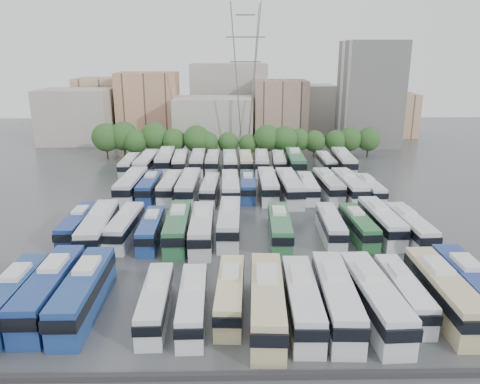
{
  "coord_description": "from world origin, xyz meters",
  "views": [
    {
      "loc": [
        -1.3,
        -62.3,
        23.37
      ],
      "look_at": [
        -0.04,
        5.31,
        3.0
      ],
      "focal_mm": 35.0,
      "sensor_mm": 36.0,
      "label": 1
    }
  ],
  "objects_px": {
    "bus_r0_s6": "(230,293)",
    "bus_r2_s7": "(248,186)",
    "bus_r3_s9": "(279,162)",
    "bus_r0_s9": "(336,298)",
    "bus_r3_s13": "(343,161)",
    "bus_r2_s11": "(328,185)",
    "bus_r3_s7": "(246,162)",
    "bus_r0_s11": "(403,292)",
    "bus_r2_s12": "(349,186)",
    "bus_r1_s11": "(358,226)",
    "bus_r3_s8": "(262,162)",
    "bus_r0_s4": "(156,302)",
    "bus_r0_s10": "(374,298)",
    "bus_r3_s2": "(165,160)",
    "bus_r1_s8": "(280,227)",
    "bus_r1_s10": "(331,225)",
    "bus_r1_s6": "(229,222)",
    "bus_r2_s5": "(210,189)",
    "bus_r0_s2": "(84,292)",
    "bus_r0_s5": "(192,303)",
    "bus_r3_s1": "(147,163)",
    "bus_r2_s6": "(230,188)",
    "bus_r1_s12": "(381,221)",
    "bus_r2_s4": "(189,187)",
    "bus_r2_s8": "(268,185)",
    "bus_r2_s1": "(132,185)",
    "bus_r0_s7": "(267,301)",
    "bus_r1_s2": "(125,226)",
    "bus_r3_s3": "(180,162)",
    "bus_r1_s1": "(99,228)",
    "bus_r1_s13": "(410,227)",
    "bus_r1_s5": "(202,228)",
    "bus_r2_s9": "(289,187)",
    "bus_r0_s12": "(443,292)",
    "bus_r3_s12": "(326,162)",
    "bus_r3_s0": "(129,165)",
    "bus_r1_s4": "(178,227)",
    "electricity_pylon": "(245,73)",
    "bus_r2_s10": "(308,187)",
    "bus_r3_s10": "(295,162)",
    "bus_r0_s1": "(50,290)",
    "bus_r3_s6": "(230,162)",
    "bus_r0_s13": "(472,288)",
    "apartment_tower": "(370,94)",
    "bus_r2_s2": "(150,187)",
    "bus_r2_s13": "(370,189)",
    "bus_r2_s3": "(170,187)",
    "bus_r1_s0": "(78,225)"
  },
  "relations": [
    {
      "from": "bus_r0_s6",
      "to": "bus_r2_s7",
      "type": "relative_size",
      "value": 1.03
    },
    {
      "from": "bus_r0_s6",
      "to": "bus_r3_s9",
      "type": "xyz_separation_m",
      "value": [
        9.81,
        53.62,
        0.03
      ]
    },
    {
      "from": "bus_r0_s9",
      "to": "bus_r3_s13",
      "type": "relative_size",
      "value": 0.97
    },
    {
      "from": "bus_r2_s7",
      "to": "bus_r2_s11",
      "type": "bearing_deg",
      "value": -1.16
    },
    {
      "from": "bus_r2_s7",
      "to": "bus_r3_s7",
      "type": "xyz_separation_m",
      "value": [
        0.16,
        17.62,
        0.1
      ]
    },
    {
      "from": "bus_r0_s11",
      "to": "bus_r2_s12",
      "type": "height_order",
      "value": "bus_r2_s12"
    },
    {
      "from": "bus_r2_s11",
      "to": "bus_r2_s7",
      "type": "bearing_deg",
      "value": 175.07
    },
    {
      "from": "bus_r1_s11",
      "to": "bus_r3_s8",
      "type": "height_order",
      "value": "bus_r3_s8"
    },
    {
      "from": "bus_r0_s4",
      "to": "bus_r2_s7",
      "type": "height_order",
      "value": "bus_r2_s7"
    },
    {
      "from": "bus_r0_s10",
      "to": "bus_r3_s2",
      "type": "relative_size",
      "value": 0.98
    },
    {
      "from": "bus_r1_s8",
      "to": "bus_r1_s10",
      "type": "relative_size",
      "value": 1.07
    },
    {
      "from": "bus_r0_s11",
      "to": "bus_r1_s6",
      "type": "relative_size",
      "value": 0.87
    },
    {
      "from": "bus_r2_s5",
      "to": "bus_r0_s2",
      "type": "bearing_deg",
      "value": -103.69
    },
    {
      "from": "bus_r0_s5",
      "to": "bus_r3_s1",
      "type": "xyz_separation_m",
      "value": [
        -13.27,
        53.82,
        0.32
      ]
    },
    {
      "from": "bus_r2_s6",
      "to": "bus_r1_s12",
      "type": "bearing_deg",
      "value": -40.01
    },
    {
      "from": "bus_r2_s7",
      "to": "bus_r2_s4",
      "type": "bearing_deg",
      "value": -171.49
    },
    {
      "from": "bus_r2_s8",
      "to": "bus_r3_s8",
      "type": "bearing_deg",
      "value": 89.88
    },
    {
      "from": "bus_r2_s1",
      "to": "bus_r3_s8",
      "type": "xyz_separation_m",
      "value": [
        22.78,
        17.34,
        -0.15
      ]
    },
    {
      "from": "bus_r0_s7",
      "to": "bus_r3_s7",
      "type": "xyz_separation_m",
      "value": [
        -0.19,
        55.96,
        -0.28
      ]
    },
    {
      "from": "bus_r3_s1",
      "to": "bus_r3_s9",
      "type": "xyz_separation_m",
      "value": [
        26.47,
        1.42,
        -0.24
      ]
    },
    {
      "from": "bus_r2_s7",
      "to": "bus_r0_s2",
      "type": "bearing_deg",
      "value": -113.37
    },
    {
      "from": "bus_r1_s2",
      "to": "bus_r3_s3",
      "type": "height_order",
      "value": "bus_r3_s3"
    },
    {
      "from": "bus_r3_s8",
      "to": "bus_r1_s1",
      "type": "bearing_deg",
      "value": -119.22
    },
    {
      "from": "bus_r2_s4",
      "to": "bus_r1_s13",
      "type": "bearing_deg",
      "value": -30.18
    },
    {
      "from": "bus_r0_s7",
      "to": "bus_r3_s1",
      "type": "height_order",
      "value": "bus_r0_s7"
    },
    {
      "from": "bus_r1_s5",
      "to": "bus_r2_s9",
      "type": "distance_m",
      "value": 22.56
    },
    {
      "from": "bus_r0_s12",
      "to": "bus_r3_s2",
      "type": "bearing_deg",
      "value": 121.56
    },
    {
      "from": "bus_r3_s12",
      "to": "bus_r0_s12",
      "type": "bearing_deg",
      "value": -90.37
    },
    {
      "from": "bus_r3_s0",
      "to": "bus_r3_s2",
      "type": "bearing_deg",
      "value": 17.36
    },
    {
      "from": "bus_r1_s4",
      "to": "bus_r3_s8",
      "type": "xyz_separation_m",
      "value": [
        13.01,
        36.61,
        -0.07
      ]
    },
    {
      "from": "bus_r0_s4",
      "to": "bus_r0_s11",
      "type": "xyz_separation_m",
      "value": [
        23.01,
        1.24,
        0.06
      ]
    },
    {
      "from": "bus_r3_s3",
      "to": "bus_r2_s12",
      "type": "bearing_deg",
      "value": -35.04
    },
    {
      "from": "electricity_pylon",
      "to": "bus_r3_s0",
      "type": "distance_m",
      "value": 36.02
    },
    {
      "from": "bus_r2_s10",
      "to": "bus_r3_s10",
      "type": "height_order",
      "value": "bus_r3_s10"
    },
    {
      "from": "bus_r0_s1",
      "to": "bus_r3_s9",
      "type": "bearing_deg",
      "value": 62.85
    },
    {
      "from": "bus_r1_s10",
      "to": "bus_r3_s3",
      "type": "xyz_separation_m",
      "value": [
        -23.25,
        36.37,
        0.12
      ]
    },
    {
      "from": "bus_r3_s6",
      "to": "bus_r0_s13",
      "type": "bearing_deg",
      "value": -68.27
    },
    {
      "from": "bus_r0_s7",
      "to": "bus_r2_s8",
      "type": "height_order",
      "value": "bus_r0_s7"
    },
    {
      "from": "bus_r2_s9",
      "to": "bus_r3_s9",
      "type": "bearing_deg",
      "value": 87.08
    },
    {
      "from": "bus_r0_s9",
      "to": "bus_r3_s10",
      "type": "xyz_separation_m",
      "value": [
        3.43,
        54.13,
        0.07
      ]
    },
    {
      "from": "bus_r1_s13",
      "to": "bus_r2_s8",
      "type": "height_order",
      "value": "bus_r2_s8"
    },
    {
      "from": "apartment_tower",
      "to": "bus_r2_s5",
      "type": "bearing_deg",
      "value": -129.77
    },
    {
      "from": "bus_r0_s9",
      "to": "bus_r3_s0",
      "type": "relative_size",
      "value": 1.18
    },
    {
      "from": "electricity_pylon",
      "to": "bus_r2_s2",
      "type": "distance_m",
      "value": 44.31
    },
    {
      "from": "bus_r0_s4",
      "to": "bus_r1_s12",
      "type": "height_order",
      "value": "bus_r1_s12"
    },
    {
      "from": "bus_r0_s10",
      "to": "bus_r1_s13",
      "type": "xyz_separation_m",
      "value": [
        10.01,
        18.16,
        -0.21
      ]
    },
    {
      "from": "bus_r0_s7",
      "to": "bus_r2_s13",
      "type": "height_order",
      "value": "bus_r0_s7"
    },
    {
      "from": "bus_r0_s4",
      "to": "bus_r2_s4",
      "type": "xyz_separation_m",
      "value": [
        -0.15,
        36.24,
        0.38
      ]
    },
    {
      "from": "bus_r2_s2",
      "to": "bus_r2_s3",
      "type": "xyz_separation_m",
      "value": [
        3.41,
        -0.12,
        0.03
      ]
    },
    {
      "from": "bus_r1_s6",
      "to": "bus_r1_s0",
      "type": "bearing_deg",
      "value": -177.46
    }
  ]
}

